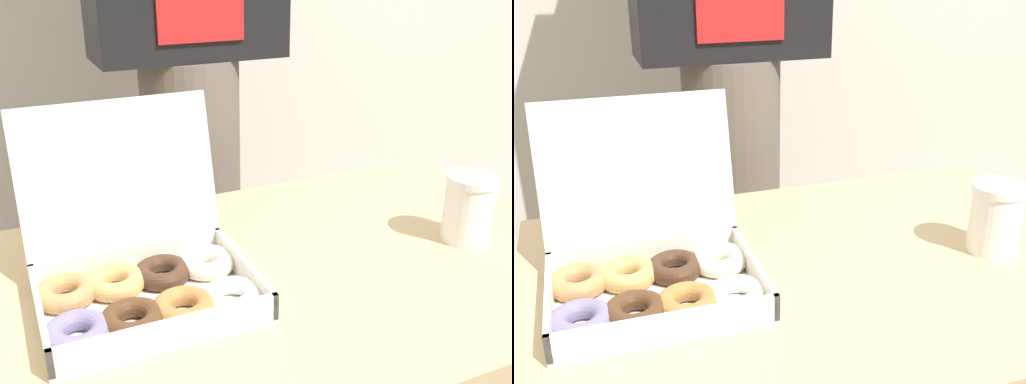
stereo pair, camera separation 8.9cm
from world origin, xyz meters
TOP-DOWN VIEW (x-y plane):
  - donut_box at (-0.27, -0.00)m, footprint 0.33×0.28m
  - coffee_cup at (0.27, -0.04)m, footprint 0.09×0.09m
  - person_customer at (0.01, 0.63)m, footprint 0.43×0.24m

SIDE VIEW (x-z plane):
  - donut_box at x=-0.27m, z-range 0.63..0.89m
  - coffee_cup at x=0.27m, z-range 0.72..0.84m
  - person_customer at x=0.01m, z-range 0.09..1.88m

